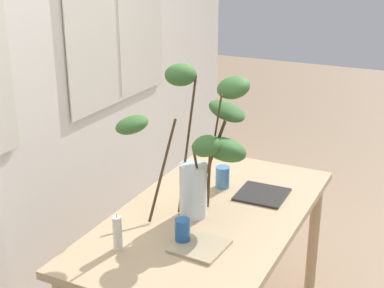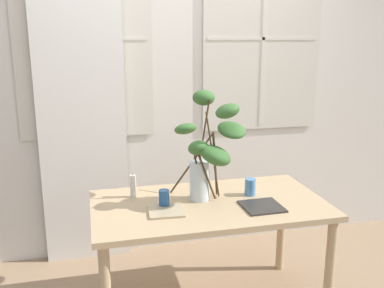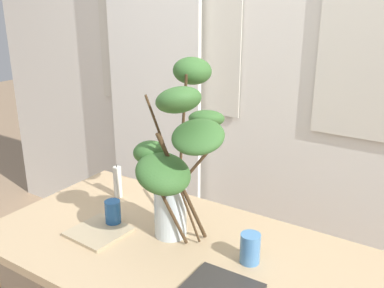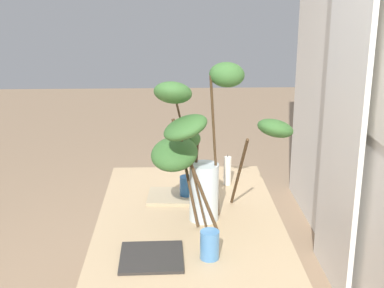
{
  "view_description": "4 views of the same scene",
  "coord_description": "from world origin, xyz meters",
  "views": [
    {
      "loc": [
        -2.15,
        -0.97,
        1.99
      ],
      "look_at": [
        -0.03,
        0.08,
        1.11
      ],
      "focal_mm": 52.03,
      "sensor_mm": 36.0,
      "label": 1
    },
    {
      "loc": [
        -0.72,
        -2.51,
        1.8
      ],
      "look_at": [
        -0.1,
        0.07,
        1.14
      ],
      "focal_mm": 40.57,
      "sensor_mm": 36.0,
      "label": 2
    },
    {
      "loc": [
        0.87,
        -1.19,
        1.69
      ],
      "look_at": [
        0.02,
        0.12,
        1.14
      ],
      "focal_mm": 40.88,
      "sensor_mm": 36.0,
      "label": 3
    },
    {
      "loc": [
        2.12,
        -0.07,
        1.77
      ],
      "look_at": [
        -0.11,
        0.01,
        1.09
      ],
      "focal_mm": 49.64,
      "sensor_mm": 36.0,
      "label": 4
    }
  ],
  "objects": [
    {
      "name": "dining_table",
      "position": [
        0.0,
        0.0,
        0.67
      ],
      "size": [
        1.49,
        0.82,
        0.76
      ],
      "color": "tan",
      "rests_on": "ground"
    },
    {
      "name": "drinking_glass_blue_right",
      "position": [
        0.3,
        0.07,
        0.82
      ],
      "size": [
        0.07,
        0.07,
        0.11
      ],
      "primitive_type": "cylinder",
      "color": "#4C84BC",
      "rests_on": "dining_table"
    },
    {
      "name": "drinking_glass_blue_left",
      "position": [
        -0.29,
        -0.01,
        0.81
      ],
      "size": [
        0.07,
        0.07,
        0.11
      ],
      "primitive_type": "cylinder",
      "color": "#235693",
      "rests_on": "dining_table"
    },
    {
      "name": "curtain_sheer_side",
      "position": [
        -0.77,
        0.9,
        1.11
      ],
      "size": [
        0.67,
        0.03,
        2.22
      ],
      "primitive_type": "cube",
      "color": "white",
      "rests_on": "ground"
    },
    {
      "name": "vase_with_branches",
      "position": [
        0.0,
        0.05,
        1.11
      ],
      "size": [
        0.48,
        0.67,
        0.71
      ],
      "color": "silver",
      "rests_on": "dining_table"
    },
    {
      "name": "plate_square_right",
      "position": [
        0.3,
        -0.16,
        0.76
      ],
      "size": [
        0.25,
        0.25,
        0.01
      ],
      "primitive_type": "cube",
      "rotation": [
        0.0,
        0.0,
        0.02
      ],
      "color": "#2D2B28",
      "rests_on": "dining_table"
    },
    {
      "name": "pillar_candle",
      "position": [
        -0.46,
        0.21,
        0.83
      ],
      "size": [
        0.04,
        0.04,
        0.16
      ],
      "color": "silver",
      "rests_on": "dining_table"
    },
    {
      "name": "plate_square_left",
      "position": [
        -0.3,
        -0.09,
        0.77
      ],
      "size": [
        0.22,
        0.22,
        0.01
      ],
      "primitive_type": "cube",
      "rotation": [
        0.0,
        0.0,
        -0.06
      ],
      "color": "tan",
      "rests_on": "dining_table"
    }
  ]
}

